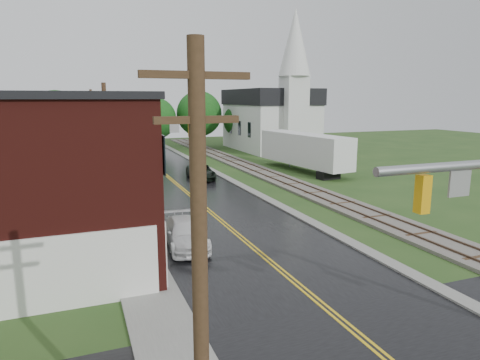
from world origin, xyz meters
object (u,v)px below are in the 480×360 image
semi_trailer (304,149)px  tree_left_c (19,135)px  utility_pole_c (93,128)px  utility_pole_a (200,292)px  traffic_signal_far (147,138)px  church (273,113)px  suv_dark (201,172)px  pickup_white (185,233)px  tree_left_e (73,127)px  utility_pole_b (107,150)px

semi_trailer → tree_left_c: bearing=169.8°
utility_pole_c → utility_pole_a: bearing=-90.0°
traffic_signal_far → church: bearing=48.7°
traffic_signal_far → utility_pole_c: size_ratio=0.82×
suv_dark → pickup_white: (-6.22, -18.86, 0.01)m
tree_left_e → utility_pole_a: bearing=-87.4°
tree_left_e → tree_left_c: bearing=-129.8°
utility_pole_b → tree_left_e: (-2.05, 23.90, 0.09)m
utility_pole_c → church: bearing=20.0°
utility_pole_c → tree_left_c: utility_pole_c is taller
traffic_signal_far → semi_trailer: 20.11m
traffic_signal_far → utility_pole_b: bearing=-123.7°
utility_pole_a → utility_pole_b: size_ratio=1.00×
tree_left_e → semi_trailer: (23.77, -11.18, -2.36)m
traffic_signal_far → utility_pole_c: (-3.33, 17.00, -0.25)m
traffic_signal_far → pickup_white: traffic_signal_far is taller
pickup_white → utility_pole_c: bearing=100.9°
church → traffic_signal_far: size_ratio=2.72×
church → pickup_white: bearing=-121.3°
utility_pole_a → tree_left_c: utility_pole_a is taller
pickup_white → semi_trailer: semi_trailer is taller
church → pickup_white: church is taller
utility_pole_a → pickup_white: size_ratio=1.76×
church → suv_dark: 26.51m
suv_dark → pickup_white: pickup_white is taller
utility_pole_c → suv_dark: 14.32m
utility_pole_b → utility_pole_c: bearing=90.0°
utility_pole_a → semi_trailer: utility_pole_a is taller
tree_left_c → suv_dark: 18.03m
utility_pole_a → semi_trailer: 41.02m
traffic_signal_far → tree_left_c: bearing=128.8°
utility_pole_a → tree_left_e: 45.94m
traffic_signal_far → utility_pole_a: utility_pole_a is taller
traffic_signal_far → utility_pole_a: 27.20m
tree_left_e → pickup_white: 31.32m
church → traffic_signal_far: 35.59m
church → tree_left_e: bearing=-164.8°
traffic_signal_far → tree_left_c: (-10.38, 12.90, -0.46)m
traffic_signal_far → tree_left_e: 19.65m
church → utility_pole_b: 41.55m
tree_left_c → semi_trailer: (28.77, -5.18, -2.05)m
traffic_signal_far → semi_trailer: (18.39, 7.72, -2.52)m
church → suv_dark: size_ratio=3.79×
traffic_signal_far → semi_trailer: size_ratio=0.53×
tree_left_c → suv_dark: tree_left_c is taller
tree_left_c → semi_trailer: size_ratio=0.56×
utility_pole_b → tree_left_c: bearing=111.5°
utility_pole_b → tree_left_e: 23.99m
tree_left_e → pickup_white: (5.45, -30.57, -4.07)m
tree_left_c → tree_left_e: size_ratio=0.94×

